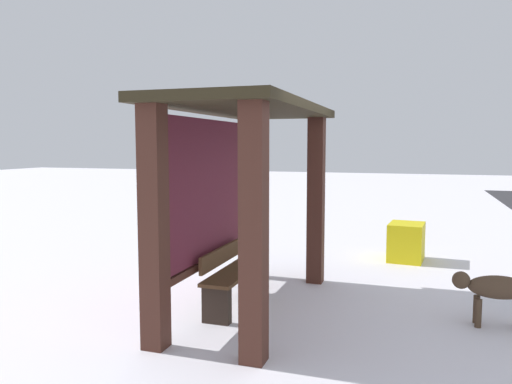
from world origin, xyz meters
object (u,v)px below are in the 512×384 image
Objects in this scene: bus_shelter at (240,168)px; bench_left_inside at (233,278)px; dog at (494,289)px; grit_bin at (406,242)px.

bus_shelter is 2.34× the size of bench_left_inside.
grit_bin reaches higher than dog.
bench_left_inside is 1.94× the size of grit_bin.
grit_bin is at bearing 18.44° from dog.
dog is at bearing -84.79° from bench_left_inside.
dog is (0.27, -2.82, -1.28)m from bus_shelter.
dog is 1.39× the size of grit_bin.
bench_left_inside reaches higher than dog.
bus_shelter is at bearing 149.99° from grit_bin.
bus_shelter reaches higher than dog.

